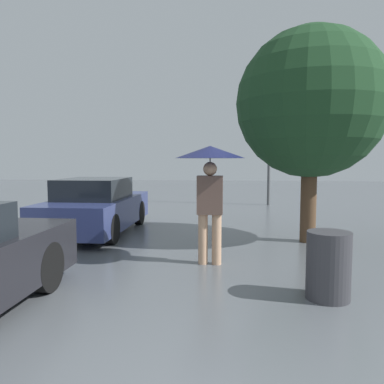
{
  "coord_description": "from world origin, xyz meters",
  "views": [
    {
      "loc": [
        -0.03,
        -1.68,
        1.73
      ],
      "look_at": [
        -0.61,
        4.43,
        1.2
      ],
      "focal_mm": 35.0,
      "sensor_mm": 36.0,
      "label": 1
    }
  ],
  "objects": [
    {
      "name": "tree",
      "position": [
        1.68,
        6.33,
        2.88
      ],
      "size": [
        3.07,
        3.07,
        4.43
      ],
      "color": "brown",
      "rests_on": "ground_plane"
    },
    {
      "name": "pedestrian",
      "position": [
        -0.31,
        4.43,
        1.57
      ],
      "size": [
        1.14,
        1.14,
        1.96
      ],
      "color": "tan",
      "rests_on": "ground_plane"
    },
    {
      "name": "trash_bin",
      "position": [
        1.23,
        3.0,
        0.42
      ],
      "size": [
        0.54,
        0.54,
        0.85
      ],
      "color": "#38383D",
      "rests_on": "ground_plane"
    },
    {
      "name": "parked_car_farthest",
      "position": [
        -3.12,
        6.9,
        0.61
      ],
      "size": [
        1.64,
        3.89,
        1.3
      ],
      "color": "navy",
      "rests_on": "ground_plane"
    },
    {
      "name": "street_lamp",
      "position": [
        1.56,
        12.87,
        3.34
      ],
      "size": [
        0.39,
        0.39,
        4.63
      ],
      "color": "#515456",
      "rests_on": "ground_plane"
    }
  ]
}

